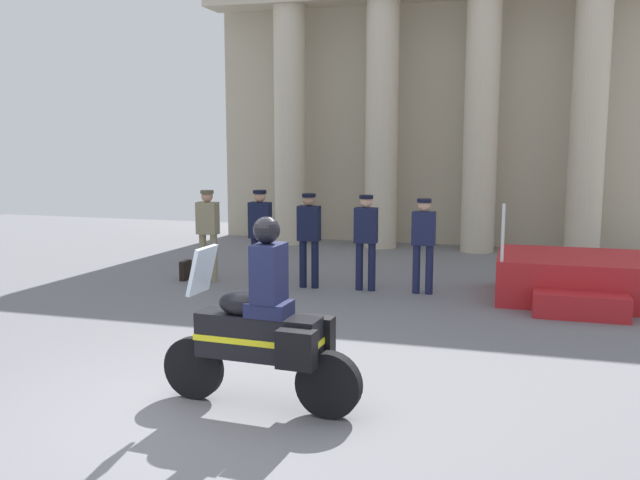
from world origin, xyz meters
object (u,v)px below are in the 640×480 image
Objects in this scene: reviewing_stand at (576,279)px; officer_in_row_1 at (260,229)px; officer_in_row_0 at (208,228)px; officer_in_row_4 at (423,238)px; motorcycle_with_rider at (265,330)px; briefcase_on_ground at (186,270)px; officer_in_row_2 at (309,233)px; officer_in_row_3 at (366,235)px.

officer_in_row_1 is (-5.37, -0.21, 0.65)m from reviewing_stand.
officer_in_row_0 is 0.99× the size of officer_in_row_1.
officer_in_row_1 is at bearing 1.70° from officer_in_row_4.
officer_in_row_4 is at bearing -94.76° from motorcycle_with_rider.
briefcase_on_ground is (-4.39, -0.07, -0.77)m from officer_in_row_4.
officer_in_row_1 is 5.84m from motorcycle_with_rider.
officer_in_row_4 is 0.77× the size of motorcycle_with_rider.
briefcase_on_ground is at bearing 0.73° from officer_in_row_0.
officer_in_row_2 is (-4.44, -0.26, 0.63)m from reviewing_stand.
officer_in_row_3 is at bearing -176.68° from reviewing_stand.
officer_in_row_0 is 6.24m from motorcycle_with_rider.
motorcycle_with_rider reaches higher than briefcase_on_ground.
officer_in_row_3 is 0.79× the size of motorcycle_with_rider.
officer_in_row_1 reaches higher than briefcase_on_ground.
motorcycle_with_rider reaches higher than officer_in_row_0.
officer_in_row_3 is at bearing -178.79° from officer_in_row_1.
officer_in_row_1 is 0.93m from officer_in_row_2.
officer_in_row_2 is 1.03× the size of officer_in_row_4.
officer_in_row_0 reaches higher than briefcase_on_ground.
officer_in_row_0 is 1.01× the size of officer_in_row_2.
reviewing_stand is at bearing -175.73° from officer_in_row_3.
officer_in_row_2 reaches higher than officer_in_row_3.
reviewing_stand is 5.41m from officer_in_row_1.
officer_in_row_3 is 3.50m from briefcase_on_ground.
officer_in_row_3 reaches higher than officer_in_row_4.
reviewing_stand is at bearing -176.84° from officer_in_row_0.
reviewing_stand is 3.50m from officer_in_row_3.
officer_in_row_0 is 3.92m from officer_in_row_4.
motorcycle_with_rider reaches higher than officer_in_row_4.
motorcycle_with_rider is at bearing 112.33° from officer_in_row_1.
officer_in_row_1 is at bearing 1.21° from officer_in_row_3.
motorcycle_with_rider reaches higher than officer_in_row_2.
officer_in_row_1 is 1.69m from briefcase_on_ground.
motorcycle_with_rider is (-3.24, -5.64, 0.44)m from reviewing_stand.
reviewing_stand is at bearing -116.45° from motorcycle_with_rider.
reviewing_stand is 6.41m from officer_in_row_0.
briefcase_on_ground is at bearing 2.34° from officer_in_row_1.
officer_in_row_3 is at bearing 2.66° from officer_in_row_4.
officer_in_row_3 is 0.98m from officer_in_row_4.
officer_in_row_4 is at bearing -177.94° from officer_in_row_0.
officer_in_row_2 is (1.93, -0.01, -0.01)m from officer_in_row_0.
reviewing_stand is 6.85× the size of briefcase_on_ground.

